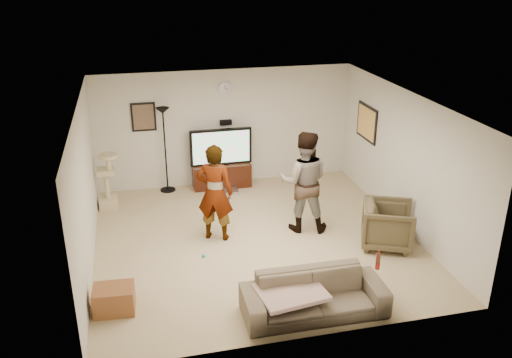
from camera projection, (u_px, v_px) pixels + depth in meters
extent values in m
cube|color=tan|center=(255.00, 240.00, 9.51)|extent=(5.50, 5.50, 0.02)
cube|color=silver|center=(255.00, 100.00, 8.56)|extent=(5.50, 5.50, 0.02)
cube|color=silver|center=(225.00, 128.00, 11.51)|extent=(5.50, 0.04, 2.50)
cube|color=silver|center=(307.00, 255.00, 6.56)|extent=(5.50, 0.04, 2.50)
cube|color=silver|center=(85.00, 189.00, 8.45)|extent=(0.04, 5.50, 2.50)
cube|color=silver|center=(404.00, 161.00, 9.63)|extent=(0.04, 5.50, 2.50)
cylinder|color=silver|center=(225.00, 89.00, 11.16)|extent=(0.26, 0.04, 0.26)
cube|color=black|center=(226.00, 122.00, 11.41)|extent=(0.25, 0.10, 0.10)
cube|color=brown|center=(144.00, 117.00, 10.99)|extent=(0.42, 0.03, 0.52)
cube|color=#F1AD59|center=(367.00, 123.00, 10.97)|extent=(0.03, 0.78, 0.62)
cube|color=black|center=(222.00, 175.00, 11.63)|extent=(1.24, 0.45, 0.52)
cube|color=silver|center=(228.00, 191.00, 11.38)|extent=(0.40, 0.30, 0.07)
cube|color=black|center=(221.00, 147.00, 11.39)|extent=(1.32, 0.08, 0.78)
cube|color=#37DA5A|center=(221.00, 147.00, 11.35)|extent=(1.21, 0.01, 0.69)
cylinder|color=black|center=(165.00, 150.00, 11.18)|extent=(0.32, 0.32, 1.81)
cube|color=#C5B78F|center=(106.00, 181.00, 10.53)|extent=(0.36, 0.36, 1.13)
imported|color=#B6B6B7|center=(215.00, 193.00, 9.24)|extent=(0.75, 0.64, 1.74)
imported|color=#3D6AA4|center=(304.00, 182.00, 9.55)|extent=(1.06, 0.93, 1.86)
imported|color=brown|center=(314.00, 295.00, 7.43)|extent=(2.01, 0.81, 0.58)
cube|color=#D1A89D|center=(291.00, 292.00, 7.32)|extent=(0.99, 0.82, 0.06)
cylinder|color=#5D2818|center=(378.00, 261.00, 7.47)|extent=(0.06, 0.06, 0.25)
imported|color=#4E442D|center=(388.00, 225.00, 9.17)|extent=(1.11, 1.10, 0.78)
cube|color=brown|center=(114.00, 299.00, 7.52)|extent=(0.59, 0.46, 0.38)
sphere|color=#1CADAF|center=(204.00, 256.00, 8.93)|extent=(0.06, 0.06, 0.06)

